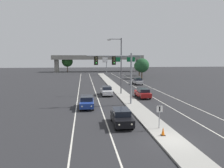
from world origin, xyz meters
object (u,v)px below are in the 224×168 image
at_px(highway_sign_gantry, 123,59).
at_px(tree_far_right_a, 139,66).
at_px(overhead_signal_mast, 117,68).
at_px(median_sign_post, 159,113).
at_px(car_oncoming_white, 107,91).
at_px(tree_far_left_c, 67,61).
at_px(street_lamp_median, 120,63).
at_px(tree_far_right_b, 142,65).
at_px(car_oncoming_black, 121,117).
at_px(car_receding_silver, 138,81).
at_px(car_receding_red, 143,93).
at_px(car_oncoming_blue, 87,102).
at_px(traffic_cone_median_nose, 163,131).

distance_m(highway_sign_gantry, tree_far_right_a, 7.20).
bearing_deg(tree_far_right_a, overhead_signal_mast, -108.14).
height_order(median_sign_post, highway_sign_gantry, highway_sign_gantry).
xyz_separation_m(car_oncoming_white, tree_far_left_c, (-11.49, 65.97, 3.99)).
height_order(street_lamp_median, tree_far_left_c, street_lamp_median).
distance_m(street_lamp_median, car_oncoming_white, 5.59).
distance_m(tree_far_left_c, tree_far_right_b, 45.51).
bearing_deg(car_oncoming_black, car_receding_silver, 73.02).
relative_size(overhead_signal_mast, street_lamp_median, 0.72).
bearing_deg(car_oncoming_black, car_receding_red, 66.50).
height_order(car_oncoming_blue, tree_far_right_b, tree_far_right_b).
height_order(car_oncoming_black, traffic_cone_median_nose, car_oncoming_black).
relative_size(street_lamp_median, tree_far_right_a, 1.81).
bearing_deg(car_oncoming_blue, tree_far_right_b, 64.66).
relative_size(car_receding_silver, tree_far_right_a, 0.82).
bearing_deg(street_lamp_median, highway_sign_gantry, 78.66).
relative_size(highway_sign_gantry, tree_far_right_b, 2.06).
height_order(car_oncoming_white, car_receding_red, same).
xyz_separation_m(car_oncoming_blue, traffic_cone_median_nose, (6.26, -11.70, -0.31)).
bearing_deg(tree_far_left_c, street_lamp_median, -77.93).
bearing_deg(car_receding_silver, median_sign_post, -100.83).
height_order(tree_far_left_c, tree_far_right_b, tree_far_left_c).
xyz_separation_m(street_lamp_median, car_receding_red, (3.27, -3.80, -4.97)).
xyz_separation_m(overhead_signal_mast, car_receding_silver, (8.68, 22.61, -4.47)).
bearing_deg(traffic_cone_median_nose, median_sign_post, 80.25).
distance_m(overhead_signal_mast, tree_far_right_b, 39.07).
relative_size(car_receding_silver, highway_sign_gantry, 0.34).
relative_size(street_lamp_median, highway_sign_gantry, 0.75).
xyz_separation_m(median_sign_post, highway_sign_gantry, (8.22, 62.77, 4.58)).
bearing_deg(highway_sign_gantry, tree_far_right_a, -41.66).
height_order(car_receding_silver, highway_sign_gantry, highway_sign_gantry).
height_order(street_lamp_median, car_oncoming_white, street_lamp_median).
relative_size(overhead_signal_mast, car_oncoming_blue, 1.60).
bearing_deg(tree_far_right_b, car_receding_red, -104.99).
height_order(car_oncoming_black, car_oncoming_blue, same).
bearing_deg(car_receding_silver, street_lamp_median, -116.26).
xyz_separation_m(car_oncoming_black, tree_far_right_a, (16.48, 56.34, 2.78)).
bearing_deg(overhead_signal_mast, median_sign_post, -78.53).
relative_size(median_sign_post, car_receding_red, 0.49).
bearing_deg(car_oncoming_black, car_oncoming_white, 88.90).
height_order(car_receding_silver, traffic_cone_median_nose, car_receding_silver).
bearing_deg(street_lamp_median, traffic_cone_median_nose, -89.77).
xyz_separation_m(car_oncoming_black, tree_far_right_b, (14.58, 45.70, 3.38)).
distance_m(traffic_cone_median_nose, tree_far_right_b, 51.02).
bearing_deg(tree_far_left_c, car_oncoming_black, -82.36).
xyz_separation_m(tree_far_left_c, tree_far_right_b, (25.73, -37.53, -0.61)).
bearing_deg(highway_sign_gantry, street_lamp_median, -101.34).
height_order(median_sign_post, tree_far_right_b, tree_far_right_b).
bearing_deg(median_sign_post, car_oncoming_blue, 123.80).
xyz_separation_m(car_receding_red, traffic_cone_median_nose, (-3.18, -17.84, -0.31)).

